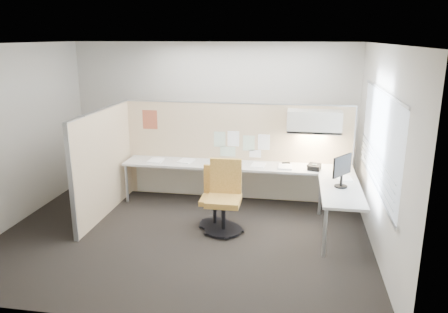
% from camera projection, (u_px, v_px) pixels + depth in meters
% --- Properties ---
extents(floor, '(5.50, 4.50, 0.01)m').
position_uv_depth(floor, '(186.00, 231.00, 6.73)').
color(floor, black).
rests_on(floor, ground).
extents(ceiling, '(5.50, 4.50, 0.01)m').
position_uv_depth(ceiling, '(181.00, 43.00, 5.98)').
color(ceiling, white).
rests_on(ceiling, wall_back).
extents(wall_back, '(5.50, 0.02, 2.80)m').
position_uv_depth(wall_back, '(213.00, 116.00, 8.49)').
color(wall_back, beige).
rests_on(wall_back, ground).
extents(wall_front, '(5.50, 0.02, 2.80)m').
position_uv_depth(wall_front, '(125.00, 197.00, 4.21)').
color(wall_front, beige).
rests_on(wall_front, ground).
extents(wall_left, '(0.02, 4.50, 2.80)m').
position_uv_depth(wall_left, '(13.00, 136.00, 6.79)').
color(wall_left, beige).
rests_on(wall_left, ground).
extents(wall_right, '(0.02, 4.50, 2.80)m').
position_uv_depth(wall_right, '(381.00, 151.00, 5.91)').
color(wall_right, beige).
rests_on(wall_right, ground).
extents(window_pane, '(0.01, 2.80, 1.30)m').
position_uv_depth(window_pane, '(380.00, 140.00, 5.87)').
color(window_pane, '#A4B2BF').
rests_on(window_pane, wall_right).
extents(partition_back, '(4.10, 0.06, 1.75)m').
position_uv_depth(partition_back, '(236.00, 152.00, 7.92)').
color(partition_back, '#CEB68F').
rests_on(partition_back, floor).
extents(partition_left, '(0.06, 2.20, 1.75)m').
position_uv_depth(partition_left, '(104.00, 163.00, 7.21)').
color(partition_left, '#CEB68F').
rests_on(partition_left, floor).
extents(desk, '(4.00, 2.07, 0.73)m').
position_uv_depth(desk, '(254.00, 175.00, 7.48)').
color(desk, beige).
rests_on(desk, floor).
extents(overhead_bin, '(0.90, 0.36, 0.38)m').
position_uv_depth(overhead_bin, '(314.00, 122.00, 7.34)').
color(overhead_bin, beige).
rests_on(overhead_bin, partition_back).
extents(task_light_strip, '(0.60, 0.06, 0.02)m').
position_uv_depth(task_light_strip, '(313.00, 134.00, 7.39)').
color(task_light_strip, '#FFEABF').
rests_on(task_light_strip, overhead_bin).
extents(pinned_papers, '(1.01, 0.00, 0.47)m').
position_uv_depth(pinned_papers, '(240.00, 144.00, 7.84)').
color(pinned_papers, '#8CBF8C').
rests_on(pinned_papers, partition_back).
extents(poster, '(0.28, 0.00, 0.35)m').
position_uv_depth(poster, '(150.00, 120.00, 8.00)').
color(poster, '#ED4C1E').
rests_on(poster, partition_back).
extents(chair_left, '(0.49, 0.49, 0.93)m').
position_uv_depth(chair_left, '(215.00, 198.00, 6.87)').
color(chair_left, black).
rests_on(chair_left, floor).
extents(chair_right, '(0.57, 0.57, 1.09)m').
position_uv_depth(chair_right, '(224.00, 199.00, 6.64)').
color(chair_right, black).
rests_on(chair_right, floor).
extents(monitor, '(0.30, 0.39, 0.49)m').
position_uv_depth(monitor, '(342.00, 169.00, 6.42)').
color(monitor, black).
rests_on(monitor, desk).
extents(phone, '(0.25, 0.24, 0.12)m').
position_uv_depth(phone, '(314.00, 167.00, 7.31)').
color(phone, black).
rests_on(phone, desk).
extents(stapler, '(0.15, 0.08, 0.05)m').
position_uv_depth(stapler, '(286.00, 164.00, 7.60)').
color(stapler, black).
rests_on(stapler, desk).
extents(tape_dispenser, '(0.11, 0.09, 0.06)m').
position_uv_depth(tape_dispenser, '(313.00, 167.00, 7.41)').
color(tape_dispenser, black).
rests_on(tape_dispenser, desk).
extents(coat_hook, '(0.18, 0.45, 1.34)m').
position_uv_depth(coat_hook, '(77.00, 140.00, 6.45)').
color(coat_hook, silver).
rests_on(coat_hook, partition_left).
extents(paper_stack_0, '(0.23, 0.30, 0.03)m').
position_uv_depth(paper_stack_0, '(156.00, 161.00, 7.82)').
color(paper_stack_0, white).
rests_on(paper_stack_0, desk).
extents(paper_stack_1, '(0.29, 0.34, 0.02)m').
position_uv_depth(paper_stack_1, '(186.00, 161.00, 7.82)').
color(paper_stack_1, white).
rests_on(paper_stack_1, desk).
extents(paper_stack_2, '(0.24, 0.31, 0.05)m').
position_uv_depth(paper_stack_2, '(219.00, 163.00, 7.64)').
color(paper_stack_2, white).
rests_on(paper_stack_2, desk).
extents(paper_stack_3, '(0.26, 0.32, 0.01)m').
position_uv_depth(paper_stack_3, '(258.00, 165.00, 7.58)').
color(paper_stack_3, white).
rests_on(paper_stack_3, desk).
extents(paper_stack_4, '(0.23, 0.30, 0.03)m').
position_uv_depth(paper_stack_4, '(285.00, 167.00, 7.45)').
color(paper_stack_4, white).
rests_on(paper_stack_4, desk).
extents(paper_stack_5, '(0.26, 0.32, 0.02)m').
position_uv_depth(paper_stack_5, '(344.00, 178.00, 6.87)').
color(paper_stack_5, white).
rests_on(paper_stack_5, desk).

